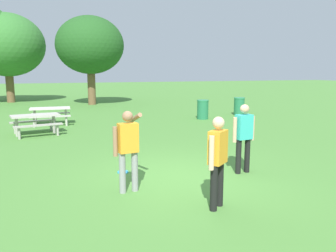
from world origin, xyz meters
TOP-DOWN VIEW (x-y plane):
  - ground_plane at (0.00, 0.00)m, footprint 120.00×120.00m
  - person_thrower at (-1.25, -0.57)m, footprint 0.61×0.73m
  - person_catcher at (1.58, -0.23)m, footprint 0.61×0.26m
  - person_bystander at (0.04, -1.87)m, footprint 0.50×0.42m
  - frisbee at (-1.11, 0.72)m, footprint 0.26×0.26m
  - picnic_table_near at (-3.25, 6.47)m, footprint 1.95×1.74m
  - picnic_table_far at (-2.72, 8.80)m, footprint 1.74×1.47m
  - trash_can_beside_table at (4.46, 8.14)m, footprint 0.59×0.59m
  - trash_can_further_along at (6.97, 8.83)m, footprint 0.59×0.59m
  - tree_broad_center at (-5.54, 20.91)m, footprint 5.45×5.45m
  - tree_far_right at (0.08, 17.21)m, footprint 4.66×4.66m

SIDE VIEW (x-z plane):
  - ground_plane at x=0.00m, z-range 0.00..0.00m
  - frisbee at x=-1.11m, z-range 0.00..0.03m
  - trash_can_beside_table at x=4.46m, z-range 0.00..0.96m
  - trash_can_further_along at x=6.97m, z-range 0.00..0.96m
  - picnic_table_near at x=-3.25m, z-range 0.18..0.95m
  - picnic_table_far at x=-2.72m, z-range 0.18..0.95m
  - person_catcher at x=1.58m, z-range 0.12..1.76m
  - person_bystander at x=0.04m, z-range 0.12..1.76m
  - person_thrower at x=-1.25m, z-range 0.14..1.78m
  - tree_far_right at x=0.08m, z-range 1.05..7.15m
  - tree_broad_center at x=-5.54m, z-range 0.95..7.53m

